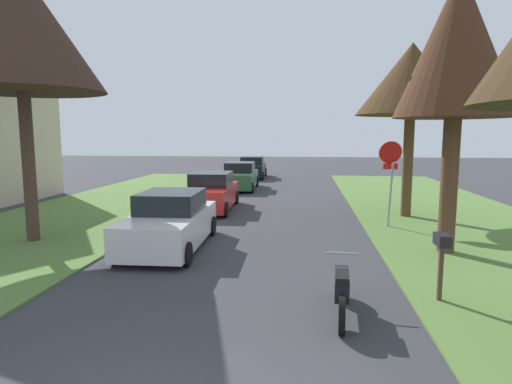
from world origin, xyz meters
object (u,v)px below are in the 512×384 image
at_px(stop_sign_far, 390,165).
at_px(parked_sedan_red, 211,193).
at_px(parked_sedan_green, 240,177).
at_px(parked_motorcycle, 342,289).
at_px(street_tree_left_mid_a, 19,28).
at_px(street_tree_right_mid_b, 412,80).
at_px(parked_sedan_black, 252,168).
at_px(parked_sedan_white, 170,222).
at_px(street_tree_right_mid_a, 457,47).
at_px(curbside_mailbox, 442,248).

distance_m(stop_sign_far, parked_sedan_red, 7.54).
distance_m(parked_sedan_green, parked_motorcycle, 18.05).
height_order(stop_sign_far, parked_sedan_red, stop_sign_far).
xyz_separation_m(street_tree_left_mid_a, parked_sedan_red, (4.03, 6.08, -5.40)).
relative_size(street_tree_right_mid_b, parked_motorcycle, 3.17).
distance_m(street_tree_right_mid_b, parked_sedan_black, 17.26).
bearing_deg(parked_sedan_black, street_tree_left_mid_a, -101.55).
height_order(parked_sedan_white, parked_motorcycle, parked_sedan_white).
bearing_deg(street_tree_right_mid_a, parked_motorcycle, -125.08).
height_order(street_tree_right_mid_b, parked_sedan_red, street_tree_right_mid_b).
height_order(stop_sign_far, parked_sedan_white, stop_sign_far).
bearing_deg(parked_sedan_green, parked_sedan_white, -89.66).
height_order(street_tree_left_mid_a, parked_sedan_green, street_tree_left_mid_a).
relative_size(parked_sedan_black, curbside_mailbox, 3.51).
bearing_deg(parked_sedan_white, parked_sedan_green, 90.34).
height_order(parked_sedan_red, parked_sedan_green, same).
relative_size(parked_sedan_red, parked_motorcycle, 2.17).
xyz_separation_m(street_tree_right_mid_a, parked_sedan_red, (-7.75, 6.01, -4.64)).
xyz_separation_m(street_tree_right_mid_b, parked_sedan_red, (-7.87, 0.80, -4.46)).
height_order(parked_sedan_black, parked_motorcycle, parked_sedan_black).
bearing_deg(curbside_mailbox, parked_sedan_green, 110.98).
bearing_deg(parked_sedan_white, parked_sedan_black, 90.53).
bearing_deg(street_tree_left_mid_a, curbside_mailbox, -18.38).
bearing_deg(street_tree_left_mid_a, street_tree_right_mid_a, 0.33).
distance_m(street_tree_left_mid_a, parked_sedan_white, 6.89).
height_order(parked_sedan_white, parked_sedan_green, same).
bearing_deg(curbside_mailbox, street_tree_left_mid_a, 161.62).
distance_m(parked_sedan_white, parked_sedan_black, 20.21).
bearing_deg(street_tree_right_mid_a, curbside_mailbox, -108.65).
relative_size(street_tree_left_mid_a, parked_motorcycle, 3.84).
height_order(parked_motorcycle, curbside_mailbox, curbside_mailbox).
bearing_deg(parked_sedan_white, parked_sedan_red, 92.18).
distance_m(parked_sedan_green, parked_sedan_black, 6.87).
relative_size(street_tree_right_mid_a, parked_sedan_red, 1.62).
height_order(stop_sign_far, street_tree_left_mid_a, street_tree_left_mid_a).
relative_size(parked_sedan_red, curbside_mailbox, 3.51).
xyz_separation_m(parked_sedan_black, curbside_mailbox, (6.49, -23.52, 0.33)).
height_order(street_tree_right_mid_a, parked_sedan_black, street_tree_right_mid_a).
xyz_separation_m(street_tree_right_mid_b, parked_sedan_black, (-7.82, 14.73, -4.46)).
distance_m(parked_sedan_black, parked_motorcycle, 24.78).
bearing_deg(parked_motorcycle, curbside_mailbox, 23.80).
relative_size(parked_sedan_white, parked_sedan_green, 1.00).
bearing_deg(parked_sedan_black, parked_sedan_white, -89.47).
bearing_deg(parked_sedan_white, stop_sign_far, 27.52).
bearing_deg(parked_sedan_red, parked_sedan_green, 88.70).
bearing_deg(street_tree_left_mid_a, parked_sedan_black, 78.45).
relative_size(stop_sign_far, parked_sedan_white, 0.66).
xyz_separation_m(street_tree_right_mid_a, parked_sedan_green, (-7.59, 13.06, -4.64)).
bearing_deg(parked_sedan_green, stop_sign_far, -56.00).
distance_m(parked_motorcycle, curbside_mailbox, 2.15).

